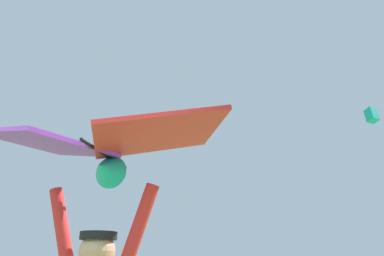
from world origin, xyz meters
name	(u,v)px	position (x,y,z in m)	size (l,w,h in m)	color
held_stunt_kite	(102,146)	(0.38, 0.02, 2.18)	(1.87, 1.01, 0.41)	black
distant_kite_teal_high_left	(138,125)	(-9.32, 22.20, 11.89)	(0.85, 0.91, 1.66)	#19B2AD
distant_kite_teal_far_center	(372,115)	(9.38, 28.65, 13.34)	(1.08, 1.34, 1.45)	#19B2AD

